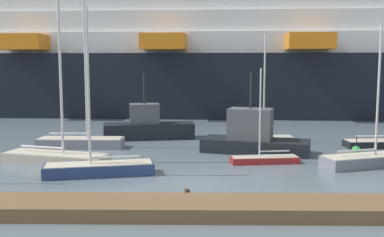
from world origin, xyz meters
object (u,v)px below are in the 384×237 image
Objects in this scene: sailboat_3 at (265,158)px; sailboat_5 at (81,140)px; sailboat_4 at (99,167)px; fishing_boat_1 at (253,137)px; sailboat_1 at (56,153)px; sailboat_7 at (382,142)px; sailboat_6 at (258,138)px; sailboat_0 at (369,159)px; channel_buoy_1 at (356,151)px; cruise_ship at (113,59)px; fishing_boat_2 at (148,127)px.

sailboat_3 is 0.51× the size of sailboat_5.
sailboat_4 is 11.31m from fishing_boat_1.
sailboat_7 is at bearing 29.20° from sailboat_1.
sailboat_7 is at bearing -14.95° from sailboat_6.
sailboat_0 is 1.09× the size of fishing_boat_1.
sailboat_0 is at bearing -96.52° from channel_buoy_1.
sailboat_3 is at bearing -153.62° from sailboat_7.
sailboat_3 is at bearing 15.42° from sailboat_1.
sailboat_3 is at bearing 111.36° from fishing_boat_1.
sailboat_6 reaches higher than sailboat_3.
sailboat_5 is (0.28, 4.92, -0.05)m from sailboat_1.
sailboat_1 reaches higher than sailboat_0.
sailboat_1 is 1.60× the size of sailboat_6.
fishing_boat_1 is 0.06× the size of cruise_ship.
sailboat_1 reaches higher than sailboat_5.
fishing_boat_1 is at bearing 172.93° from channel_buoy_1.
sailboat_1 is 2.27× the size of sailboat_3.
sailboat_5 reaches higher than fishing_boat_2.
sailboat_4 is 35.48m from cruise_ship.
sailboat_6 is (13.09, 2.13, -0.13)m from sailboat_5.
cruise_ship is (-15.63, 24.19, 6.18)m from sailboat_6.
channel_buoy_1 is (14.62, -6.53, -0.66)m from fishing_boat_2.
sailboat_3 is at bearing -20.72° from sailboat_5.
sailboat_1 reaches higher than fishing_boat_2.
sailboat_0 is 1.12× the size of fishing_boat_2.
sailboat_7 is (21.90, 0.46, -0.15)m from sailboat_5.
sailboat_6 reaches higher than sailboat_7.
sailboat_0 is 6.12m from sailboat_3.
fishing_boat_2 is (-17.47, 3.64, 0.60)m from sailboat_7.
sailboat_7 is at bearing 158.89° from fishing_boat_2.
channel_buoy_1 is at bearing 146.60° from fishing_boat_2.
sailboat_7 is 4.06m from channel_buoy_1.
fishing_boat_1 is (-0.80, -3.72, 0.69)m from sailboat_6.
cruise_ship reaches higher than fishing_boat_2.
sailboat_3 is 0.76× the size of fishing_boat_1.
sailboat_6 is 8.90m from fishing_boat_2.
cruise_ship reaches higher than sailboat_5.
sailboat_4 is 12.35m from fishing_boat_2.
sailboat_1 is 10.19m from fishing_boat_2.
cruise_ship is (-2.54, 26.32, 6.05)m from sailboat_5.
sailboat_4 is 1.21× the size of fishing_boat_2.
sailboat_6 is (0.49, 7.08, 0.11)m from sailboat_3.
sailboat_1 is 1.72× the size of fishing_boat_1.
sailboat_4 reaches higher than sailboat_6.
fishing_boat_1 is (-9.61, -2.05, 0.71)m from sailboat_7.
sailboat_0 is at bearing -16.28° from sailboat_5.
sailboat_4 is (3.39, -3.24, -0.12)m from sailboat_1.
cruise_ship is (-21.60, 28.75, 6.27)m from channel_buoy_1.
fishing_boat_2 is 0.06× the size of cruise_ship.
fishing_boat_2 is at bearing -107.89° from sailboat_4.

